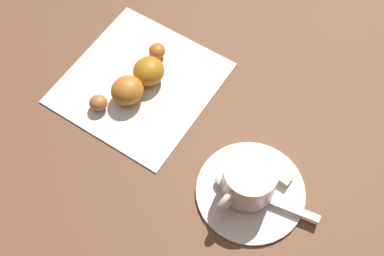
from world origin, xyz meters
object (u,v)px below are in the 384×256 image
(espresso_cup, at_px, (248,180))
(napkin, at_px, (140,82))
(sugar_packet, at_px, (269,167))
(saucer, at_px, (251,191))
(croissant, at_px, (137,80))
(teaspoon, at_px, (249,191))

(espresso_cup, height_order, napkin, espresso_cup)
(sugar_packet, bearing_deg, napkin, -1.94)
(saucer, relative_size, croissant, 0.92)
(sugar_packet, bearing_deg, croissant, 0.16)
(napkin, bearing_deg, teaspoon, -1.62)
(sugar_packet, relative_size, croissant, 0.42)
(saucer, distance_m, croissant, 0.20)
(napkin, bearing_deg, croissant, -60.07)
(saucer, bearing_deg, napkin, 179.55)
(croissant, bearing_deg, saucer, 1.48)
(saucer, distance_m, sugar_packet, 0.04)
(croissant, bearing_deg, espresso_cup, 0.61)
(espresso_cup, bearing_deg, teaspoon, -12.52)
(saucer, height_order, espresso_cup, espresso_cup)
(teaspoon, relative_size, croissant, 0.87)
(saucer, xyz_separation_m, croissant, (-0.20, -0.01, 0.01))
(teaspoon, height_order, sugar_packet, teaspoon)
(espresso_cup, relative_size, napkin, 0.44)
(espresso_cup, bearing_deg, sugar_packet, 90.47)
(saucer, xyz_separation_m, teaspoon, (0.00, -0.00, 0.01))
(espresso_cup, relative_size, croissant, 0.60)
(espresso_cup, bearing_deg, napkin, 178.66)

